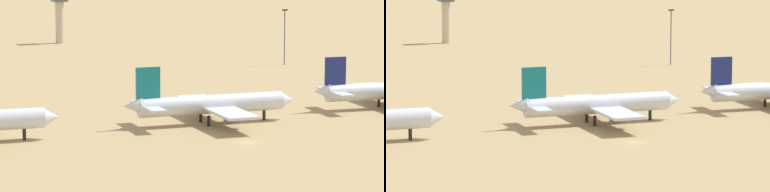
% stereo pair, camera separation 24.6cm
% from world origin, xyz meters
% --- Properties ---
extents(ground, '(4000.00, 4000.00, 0.00)m').
position_xyz_m(ground, '(0.00, 0.00, 0.00)').
color(ground, tan).
extents(parked_jet_teal_3, '(41.49, 34.98, 13.70)m').
position_xyz_m(parked_jet_teal_3, '(2.10, 23.14, 4.49)').
color(parked_jet_teal_3, silver).
rests_on(parked_jet_teal_3, ground).
extents(control_tower, '(5.20, 5.20, 20.02)m').
position_xyz_m(control_tower, '(24.62, 202.50, 12.08)').
color(control_tower, '#C6B793').
rests_on(control_tower, ground).
extents(light_pole_mid, '(1.80, 0.50, 17.78)m').
position_xyz_m(light_pole_mid, '(69.95, 110.56, 10.13)').
color(light_pole_mid, '#59595E').
rests_on(light_pole_mid, ground).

